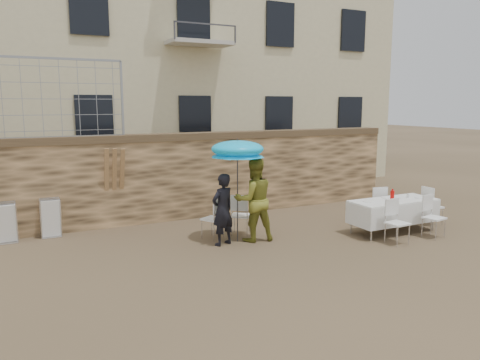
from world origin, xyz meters
name	(u,v)px	position (x,y,z in m)	size (l,w,h in m)	color
ground	(276,281)	(0.00, 0.00, 0.00)	(80.00, 80.00, 0.00)	brown
stone_wall	(179,177)	(0.00, 5.00, 1.10)	(13.00, 0.50, 2.20)	olive
chain_link_fence	(51,99)	(-3.00, 5.00, 3.10)	(3.20, 0.06, 1.80)	gray
man_suit	(223,210)	(0.04, 2.31, 0.77)	(0.56, 0.37, 1.55)	black
woman_dress	(254,200)	(0.79, 2.31, 0.92)	(0.89, 0.70, 1.84)	#A7A633
umbrella	(237,152)	(0.44, 2.41, 1.98)	(1.18, 1.18, 2.09)	#3F3F44
couple_chair_left	(213,217)	(0.04, 2.86, 0.48)	(0.48, 0.48, 0.96)	white
couple_chair_right	(241,214)	(0.74, 2.86, 0.48)	(0.48, 0.48, 0.96)	white
banquet_table	(394,202)	(4.04, 1.46, 0.73)	(2.10, 0.85, 0.78)	silver
soda_bottle	(392,196)	(3.84, 1.31, 0.91)	(0.09, 0.09, 0.26)	red
table_chair_front_left	(398,222)	(3.44, 0.71, 0.48)	(0.48, 0.48, 0.96)	white
table_chair_front_right	(434,217)	(4.54, 0.71, 0.48)	(0.48, 0.48, 0.96)	white
table_chair_back	(376,205)	(4.24, 2.26, 0.48)	(0.48, 0.48, 0.96)	white
table_chair_side	(432,206)	(5.44, 1.56, 0.48)	(0.48, 0.48, 0.96)	white
chair_stack_left	(6,221)	(-4.11, 4.68, 0.46)	(0.46, 0.47, 0.92)	white
chair_stack_right	(50,216)	(-3.21, 4.68, 0.46)	(0.46, 0.40, 0.92)	white
wood_planks	(119,187)	(-1.61, 4.75, 1.00)	(0.70, 0.20, 2.00)	#A37749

